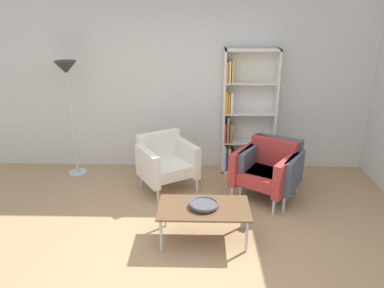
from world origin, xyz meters
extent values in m
plane|color=tan|center=(0.00, 0.00, 0.00)|extent=(8.32, 8.32, 0.00)
cube|color=silver|center=(0.00, 2.46, 1.45)|extent=(6.40, 0.12, 2.90)
cube|color=silver|center=(0.54, 2.23, 0.95)|extent=(0.03, 0.30, 1.90)
cube|color=silver|center=(1.31, 2.23, 0.95)|extent=(0.03, 0.30, 1.90)
cube|color=silver|center=(0.92, 2.23, 1.89)|extent=(0.80, 0.30, 0.03)
cube|color=silver|center=(0.92, 2.23, 0.01)|extent=(0.80, 0.30, 0.03)
cube|color=silver|center=(0.92, 2.37, 0.95)|extent=(0.80, 0.02, 1.90)
cube|color=silver|center=(0.92, 2.23, 0.49)|extent=(0.76, 0.28, 0.02)
cube|color=silver|center=(0.92, 2.23, 0.95)|extent=(0.76, 0.28, 0.02)
cube|color=silver|center=(0.92, 2.23, 1.41)|extent=(0.76, 0.28, 0.02)
cube|color=white|center=(0.57, 2.19, 0.24)|extent=(0.03, 0.20, 0.41)
cube|color=blue|center=(0.60, 2.18, 0.22)|extent=(0.02, 0.19, 0.36)
cube|color=yellow|center=(0.65, 2.20, 0.22)|extent=(0.04, 0.22, 0.36)
cube|color=black|center=(0.69, 2.18, 0.21)|extent=(0.04, 0.19, 0.34)
cube|color=red|center=(0.57, 2.21, 0.65)|extent=(0.03, 0.24, 0.29)
cube|color=olive|center=(0.61, 2.21, 0.70)|extent=(0.04, 0.24, 0.40)
cube|color=olive|center=(0.66, 2.20, 0.65)|extent=(0.04, 0.21, 0.29)
cube|color=orange|center=(0.57, 2.20, 1.13)|extent=(0.04, 0.22, 0.33)
cube|color=orange|center=(0.61, 2.18, 1.11)|extent=(0.03, 0.17, 0.29)
cube|color=white|center=(0.65, 2.19, 1.12)|extent=(0.04, 0.21, 0.31)
cube|color=orange|center=(0.57, 2.18, 1.57)|extent=(0.03, 0.18, 0.29)
cube|color=white|center=(0.61, 2.21, 1.58)|extent=(0.03, 0.23, 0.31)
cube|color=yellow|center=(0.65, 2.21, 1.58)|extent=(0.02, 0.24, 0.31)
cube|color=brown|center=(0.24, 0.35, 0.39)|extent=(1.00, 0.56, 0.02)
cylinder|color=silver|center=(-0.21, 0.12, 0.19)|extent=(0.03, 0.03, 0.38)
cylinder|color=silver|center=(0.69, 0.12, 0.19)|extent=(0.03, 0.03, 0.38)
cylinder|color=silver|center=(-0.21, 0.58, 0.19)|extent=(0.03, 0.03, 0.38)
cylinder|color=silver|center=(0.69, 0.58, 0.19)|extent=(0.03, 0.03, 0.38)
cylinder|color=#4C4C51|center=(0.24, 0.35, 0.41)|extent=(0.13, 0.13, 0.02)
cylinder|color=#4C4C51|center=(0.24, 0.35, 0.43)|extent=(0.32, 0.32, 0.02)
torus|color=#4C4C51|center=(0.24, 0.35, 0.44)|extent=(0.32, 0.32, 0.02)
cube|color=#B73833|center=(1.04, 1.30, 0.32)|extent=(0.86, 0.84, 0.16)
cube|color=#B73833|center=(1.20, 1.52, 0.59)|extent=(0.59, 0.46, 0.38)
cube|color=#B73833|center=(0.78, 1.46, 0.43)|extent=(0.44, 0.57, 0.46)
cube|color=#B73833|center=(1.29, 1.11, 0.43)|extent=(0.44, 0.57, 0.46)
cylinder|color=silver|center=(0.62, 1.22, 0.12)|extent=(0.04, 0.04, 0.24)
cylinder|color=silver|center=(1.11, 0.88, 0.12)|extent=(0.04, 0.04, 0.24)
cylinder|color=silver|center=(0.95, 1.70, 0.12)|extent=(0.04, 0.04, 0.24)
cylinder|color=silver|center=(1.44, 1.35, 0.12)|extent=(0.04, 0.04, 0.24)
cube|color=white|center=(-0.27, 1.54, 0.32)|extent=(0.85, 0.83, 0.16)
cube|color=white|center=(-0.41, 1.77, 0.59)|extent=(0.61, 0.44, 0.38)
cube|color=white|center=(-0.52, 1.36, 0.43)|extent=(0.41, 0.58, 0.46)
cube|color=white|center=(0.00, 1.69, 0.43)|extent=(0.41, 0.58, 0.46)
cylinder|color=silver|center=(-0.36, 1.12, 0.12)|extent=(0.04, 0.04, 0.24)
cylinder|color=silver|center=(0.15, 1.44, 0.12)|extent=(0.04, 0.04, 0.24)
cylinder|color=silver|center=(-0.67, 1.62, 0.12)|extent=(0.04, 0.04, 0.24)
cylinder|color=silver|center=(-0.16, 1.93, 0.12)|extent=(0.04, 0.04, 0.24)
cube|color=#4C566B|center=(1.15, 1.37, 0.32)|extent=(0.84, 0.82, 0.16)
cube|color=#4C566B|center=(1.28, 1.60, 0.59)|extent=(0.62, 0.42, 0.38)
cube|color=#4C566B|center=(0.87, 1.50, 0.43)|extent=(0.39, 0.59, 0.46)
cube|color=#4C566B|center=(1.40, 1.20, 0.43)|extent=(0.39, 0.59, 0.46)
cylinder|color=silver|center=(0.73, 1.25, 0.12)|extent=(0.04, 0.04, 0.24)
cylinder|color=silver|center=(1.25, 0.95, 0.12)|extent=(0.04, 0.04, 0.24)
cylinder|color=silver|center=(1.02, 1.75, 0.12)|extent=(0.04, 0.04, 0.24)
cylinder|color=silver|center=(1.54, 1.45, 0.12)|extent=(0.04, 0.04, 0.24)
cylinder|color=silver|center=(-1.74, 2.05, 0.01)|extent=(0.28, 0.28, 0.02)
cylinder|color=silver|center=(-1.74, 2.05, 0.85)|extent=(0.03, 0.03, 1.65)
cone|color=#2D2D2D|center=(-1.74, 2.05, 1.65)|extent=(0.32, 0.32, 0.18)
camera|label=1|loc=(0.19, -3.12, 2.41)|focal=33.98mm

